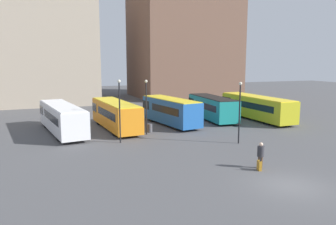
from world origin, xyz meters
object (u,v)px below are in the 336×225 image
object	(u,v)px
bus_1	(115,114)
bus_3	(212,107)
lamp_post_0	(120,106)
trash_bin	(150,128)
bus_4	(256,107)
suitcase	(259,166)
lamp_post_1	(240,107)
bus_0	(62,117)
bus_2	(170,110)
lamp_post_2	(146,102)
traveler	(261,153)

from	to	relation	value
bus_1	bus_3	distance (m)	12.27
lamp_post_0	trash_bin	xyz separation A→B (m)	(3.72, 3.20, -2.83)
bus_3	bus_4	size ratio (longest dim) A/B	0.80
suitcase	lamp_post_1	size ratio (longest dim) A/B	0.17
bus_0	lamp_post_1	world-z (taller)	lamp_post_1
bus_2	lamp_post_2	bearing A→B (deg)	125.63
traveler	suitcase	world-z (taller)	traveler
suitcase	lamp_post_2	bearing A→B (deg)	30.45
bus_3	bus_4	world-z (taller)	bus_4
suitcase	bus_0	bearing A→B (deg)	48.43
lamp_post_2	bus_3	bearing A→B (deg)	27.44
lamp_post_0	bus_3	bearing A→B (deg)	29.80
bus_1	bus_3	xyz separation A→B (m)	(12.19, 1.35, -0.06)
suitcase	lamp_post_0	bearing A→B (deg)	47.39
bus_1	bus_4	bearing A→B (deg)	-95.78
trash_bin	bus_1	bearing A→B (deg)	134.30
bus_0	lamp_post_1	distance (m)	17.30
bus_0	bus_1	xyz separation A→B (m)	(5.35, -0.03, 0.04)
bus_4	lamp_post_0	xyz separation A→B (m)	(-18.21, -5.79, 1.70)
lamp_post_1	lamp_post_2	bearing A→B (deg)	136.36
trash_bin	suitcase	bearing A→B (deg)	-77.06
bus_3	traveler	world-z (taller)	bus_3
bus_1	bus_2	size ratio (longest dim) A/B	1.10
lamp_post_0	lamp_post_2	world-z (taller)	lamp_post_0
bus_3	lamp_post_1	distance (m)	11.95
bus_1	suitcase	size ratio (longest dim) A/B	11.10
suitcase	trash_bin	bearing A→B (deg)	27.03
suitcase	lamp_post_1	world-z (taller)	lamp_post_1
bus_4	lamp_post_2	xyz separation A→B (m)	(-15.10, -3.48, 1.59)
bus_3	lamp_post_0	size ratio (longest dim) A/B	1.72
lamp_post_1	lamp_post_2	size ratio (longest dim) A/B	1.00
bus_4	bus_0	bearing A→B (deg)	88.59
bus_2	bus_0	bearing A→B (deg)	81.58
bus_3	lamp_post_1	bearing A→B (deg)	166.64
bus_1	lamp_post_2	xyz separation A→B (m)	(2.24, -3.81, 1.57)
lamp_post_0	lamp_post_1	world-z (taller)	lamp_post_0
bus_1	lamp_post_2	bearing A→B (deg)	-154.20
bus_3	suitcase	size ratio (longest dim) A/B	10.17
bus_1	trash_bin	world-z (taller)	bus_1
suitcase	lamp_post_1	xyz separation A→B (m)	(2.70, 6.60, 2.83)
bus_1	bus_4	world-z (taller)	bus_1
bus_0	trash_bin	xyz separation A→B (m)	(8.20, -2.95, -1.11)
bus_4	bus_1	bearing A→B (deg)	88.41
lamp_post_1	lamp_post_0	bearing A→B (deg)	158.15
bus_1	trash_bin	xyz separation A→B (m)	(2.85, -2.92, -1.15)
bus_2	bus_4	world-z (taller)	bus_2
bus_1	lamp_post_1	world-z (taller)	lamp_post_1
suitcase	lamp_post_2	xyz separation A→B (m)	(-3.74, 12.74, 2.82)
bus_1	suitcase	bearing A→B (deg)	-164.81
lamp_post_2	lamp_post_1	bearing A→B (deg)	-43.64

